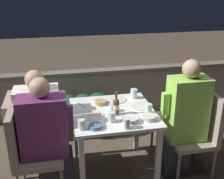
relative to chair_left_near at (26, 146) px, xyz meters
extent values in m
plane|color=brown|center=(0.89, 0.15, -0.54)|extent=(16.00, 16.00, 0.00)
cube|color=gray|center=(0.89, 1.63, -0.19)|extent=(9.00, 0.14, 0.70)
cube|color=#706656|center=(0.89, 1.63, 0.18)|extent=(9.00, 0.18, 0.04)
cube|color=white|center=(0.89, 0.15, 0.20)|extent=(0.86, 0.86, 0.03)
cube|color=silver|center=(0.51, -0.23, -0.18)|extent=(0.05, 0.05, 0.73)
cube|color=silver|center=(1.27, -0.23, -0.18)|extent=(0.05, 0.05, 0.73)
cube|color=silver|center=(0.51, 0.53, -0.18)|extent=(0.05, 0.05, 0.73)
cube|color=silver|center=(1.27, 0.53, -0.18)|extent=(0.05, 0.05, 0.73)
cube|color=brown|center=(0.67, 1.05, -0.40)|extent=(0.74, 0.36, 0.28)
ellipsoid|color=#194723|center=(0.47, 1.05, -0.12)|extent=(0.33, 0.47, 0.32)
ellipsoid|color=#194723|center=(0.67, 1.05, -0.12)|extent=(0.33, 0.47, 0.32)
ellipsoid|color=#194723|center=(0.88, 1.05, -0.12)|extent=(0.33, 0.47, 0.32)
cube|color=gray|center=(0.11, 0.00, -0.14)|extent=(0.47, 0.47, 0.05)
cube|color=gray|center=(-0.10, 0.00, 0.14)|extent=(0.06, 0.47, 0.51)
cylinder|color=#7F705B|center=(-0.09, 0.20, -0.35)|extent=(0.03, 0.03, 0.38)
cylinder|color=#7F705B|center=(0.31, 0.20, -0.35)|extent=(0.03, 0.03, 0.38)
cube|color=#282833|center=(0.28, 0.00, -0.33)|extent=(0.32, 0.23, 0.43)
cube|color=#6B2D66|center=(0.18, 0.00, 0.20)|extent=(0.45, 0.26, 0.61)
cube|color=#6B2D66|center=(0.43, 0.00, 0.27)|extent=(0.07, 0.07, 0.24)
sphere|color=tan|center=(0.18, 0.00, 0.60)|extent=(0.19, 0.19, 0.19)
cube|color=gray|center=(0.05, 0.28, -0.14)|extent=(0.47, 0.47, 0.05)
cube|color=gray|center=(-0.16, 0.28, 0.14)|extent=(0.06, 0.47, 0.51)
cylinder|color=#7F705B|center=(-0.15, 0.08, -0.35)|extent=(0.03, 0.03, 0.38)
cylinder|color=#7F705B|center=(0.25, 0.08, -0.35)|extent=(0.03, 0.03, 0.38)
cylinder|color=#7F705B|center=(-0.15, 0.48, -0.35)|extent=(0.03, 0.03, 0.38)
cylinder|color=#7F705B|center=(0.25, 0.48, -0.35)|extent=(0.03, 0.03, 0.38)
cube|color=#282833|center=(0.22, 0.28, -0.33)|extent=(0.31, 0.23, 0.43)
cube|color=white|center=(0.12, 0.28, 0.19)|extent=(0.45, 0.26, 0.60)
cube|color=white|center=(0.37, 0.28, 0.26)|extent=(0.07, 0.07, 0.24)
sphere|color=tan|center=(0.12, 0.28, 0.58)|extent=(0.19, 0.19, 0.19)
cube|color=gray|center=(1.72, 0.00, -0.14)|extent=(0.47, 0.47, 0.05)
cube|color=gray|center=(1.93, 0.00, 0.14)|extent=(0.06, 0.47, 0.51)
cylinder|color=#7F705B|center=(1.52, -0.20, -0.35)|extent=(0.03, 0.03, 0.38)
cylinder|color=#7F705B|center=(1.93, -0.20, -0.35)|extent=(0.03, 0.03, 0.38)
cylinder|color=#7F705B|center=(1.52, 0.20, -0.35)|extent=(0.03, 0.03, 0.38)
cylinder|color=#7F705B|center=(1.93, 0.20, -0.35)|extent=(0.03, 0.03, 0.38)
cube|color=#282833|center=(1.55, 0.00, -0.33)|extent=(0.28, 0.23, 0.43)
cube|color=#8CCC4C|center=(1.65, 0.00, 0.24)|extent=(0.40, 0.26, 0.70)
cube|color=#8CCC4C|center=(1.40, 0.00, 0.32)|extent=(0.07, 0.07, 0.24)
sphere|color=tan|center=(1.65, 0.00, 0.68)|extent=(0.19, 0.19, 0.19)
cube|color=gray|center=(1.69, 0.32, -0.14)|extent=(0.47, 0.47, 0.05)
cube|color=gray|center=(1.89, 0.32, 0.14)|extent=(0.06, 0.47, 0.51)
cylinder|color=#7F705B|center=(1.48, 0.12, -0.35)|extent=(0.03, 0.03, 0.38)
cylinder|color=#7F705B|center=(1.89, 0.12, -0.35)|extent=(0.03, 0.03, 0.38)
cylinder|color=#7F705B|center=(1.48, 0.53, -0.35)|extent=(0.03, 0.03, 0.38)
cylinder|color=#7F705B|center=(1.89, 0.53, -0.35)|extent=(0.03, 0.03, 0.38)
cylinder|color=brown|center=(0.91, 0.07, 0.29)|extent=(0.06, 0.06, 0.15)
cylinder|color=beige|center=(0.91, 0.07, 0.30)|extent=(0.06, 0.06, 0.05)
cone|color=brown|center=(0.91, 0.07, 0.39)|extent=(0.06, 0.06, 0.03)
cylinder|color=brown|center=(0.91, 0.07, 0.43)|extent=(0.02, 0.02, 0.06)
cylinder|color=silver|center=(1.19, 0.19, 0.22)|extent=(0.21, 0.21, 0.01)
cylinder|color=silver|center=(0.66, 0.08, 0.22)|extent=(0.23, 0.23, 0.01)
cylinder|color=silver|center=(0.97, 0.42, 0.22)|extent=(0.24, 0.24, 0.01)
cylinder|color=tan|center=(0.79, 0.34, 0.24)|extent=(0.13, 0.13, 0.05)
torus|color=tan|center=(0.79, 0.34, 0.26)|extent=(0.13, 0.13, 0.01)
cylinder|color=beige|center=(1.20, -0.11, 0.24)|extent=(0.14, 0.14, 0.05)
torus|color=beige|center=(1.20, -0.11, 0.26)|extent=(0.14, 0.14, 0.01)
cylinder|color=silver|center=(1.01, -0.11, 0.24)|extent=(0.16, 0.16, 0.05)
torus|color=silver|center=(1.01, -0.11, 0.26)|extent=(0.16, 0.16, 0.01)
cylinder|color=#4C709E|center=(0.66, -0.17, 0.23)|extent=(0.13, 0.13, 0.03)
torus|color=#4C709E|center=(0.66, -0.17, 0.25)|extent=(0.13, 0.13, 0.01)
cylinder|color=silver|center=(1.20, 0.44, 0.27)|extent=(0.08, 0.08, 0.11)
cylinder|color=silver|center=(0.94, -0.23, 0.27)|extent=(0.07, 0.07, 0.10)
cylinder|color=silver|center=(0.88, 0.14, 0.26)|extent=(0.06, 0.06, 0.08)
cylinder|color=silver|center=(0.83, -0.08, 0.27)|extent=(0.07, 0.07, 0.10)
cylinder|color=silver|center=(1.24, 0.04, 0.27)|extent=(0.07, 0.07, 0.10)
cylinder|color=silver|center=(0.53, -0.16, 0.27)|extent=(0.07, 0.07, 0.10)
cube|color=silver|center=(0.57, 0.37, 0.22)|extent=(0.10, 0.16, 0.01)
cylinder|color=#B2A899|center=(2.24, 0.83, -0.41)|extent=(0.23, 0.23, 0.26)
cylinder|color=#47331E|center=(2.24, 0.83, -0.17)|extent=(0.03, 0.03, 0.23)
ellipsoid|color=#194723|center=(2.24, 0.83, 0.07)|extent=(0.32, 0.32, 0.29)
camera|label=1|loc=(0.35, -2.44, 1.52)|focal=45.00mm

